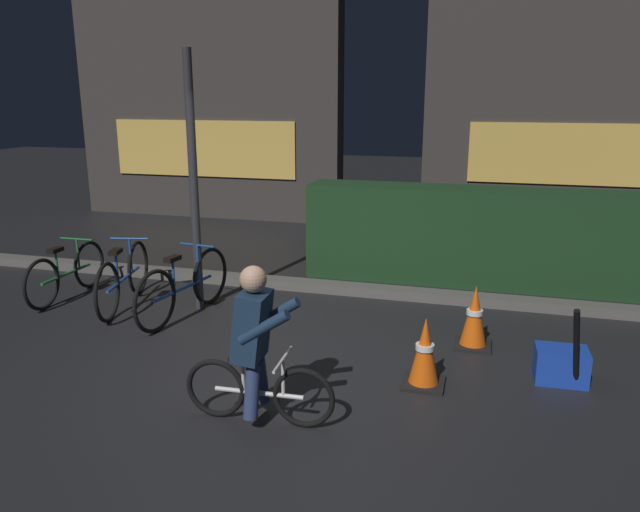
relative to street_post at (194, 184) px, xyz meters
name	(u,v)px	position (x,y,z in m)	size (l,w,h in m)	color
ground_plane	(282,363)	(1.44, -1.20, -1.46)	(40.00, 40.00, 0.00)	black
sidewalk_curb	(339,288)	(1.44, 1.00, -1.40)	(12.00, 0.24, 0.12)	#56544F
hedge_row	(489,237)	(3.24, 1.90, -0.83)	(4.80, 0.70, 1.27)	#19381C
storefront_left	(207,98)	(-2.34, 5.30, 0.91)	(5.48, 0.54, 4.78)	#383330
storefront_right	(589,96)	(4.80, 6.00, 0.95)	(5.78, 0.54, 4.85)	#383330
street_post	(194,184)	(0.00, 0.00, 0.00)	(0.10, 0.10, 2.93)	#2D2D33
parked_bike_leftmost	(67,273)	(-1.74, -0.10, -1.14)	(0.46, 1.52, 0.70)	black
parked_bike_left_mid	(124,278)	(-0.88, -0.19, -1.11)	(0.49, 1.65, 0.77)	black
parked_bike_center_left	(184,287)	(-0.02, -0.32, -1.11)	(0.46, 1.69, 0.78)	black
traffic_cone_near	(425,353)	(2.77, -1.30, -1.17)	(0.36, 0.36, 0.62)	black
traffic_cone_far	(474,317)	(3.15, -0.32, -1.16)	(0.36, 0.36, 0.64)	black
blue_crate	(561,365)	(3.92, -0.90, -1.31)	(0.44, 0.32, 0.30)	#193DB7
cyclist	(255,344)	(1.60, -2.24, -0.84)	(1.19, 0.50, 1.25)	black
closed_umbrella	(576,350)	(3.99, -1.15, -1.06)	(0.05, 0.05, 0.85)	black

